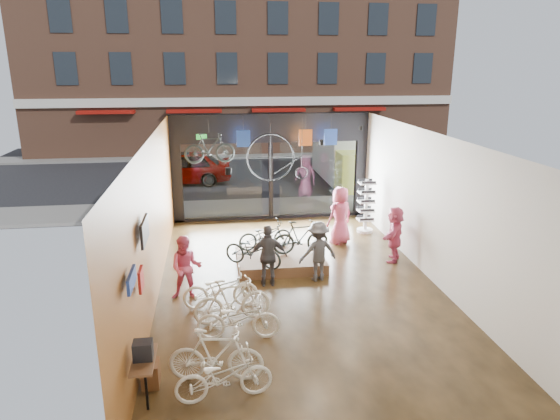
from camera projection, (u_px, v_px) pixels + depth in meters
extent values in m
cube|color=black|center=(299.00, 288.00, 12.67)|extent=(7.00, 12.00, 0.04)
cube|color=black|center=(301.00, 137.00, 11.59)|extent=(7.00, 12.00, 0.04)
cube|color=#8E541A|center=(152.00, 222.00, 11.67)|extent=(0.04, 12.00, 3.80)
cube|color=beige|center=(437.00, 210.00, 12.59)|extent=(0.04, 12.00, 3.80)
cube|color=beige|center=(382.00, 351.00, 6.41)|extent=(7.00, 0.04, 3.80)
cube|color=#198C26|center=(201.00, 137.00, 17.08)|extent=(0.35, 0.06, 0.18)
cube|color=black|center=(251.00, 169.00, 26.93)|extent=(30.00, 18.00, 0.02)
cube|color=slate|center=(267.00, 207.00, 19.49)|extent=(30.00, 2.40, 0.12)
cube|color=slate|center=(246.00, 155.00, 30.71)|extent=(30.00, 2.00, 0.12)
cube|color=brown|center=(241.00, 38.00, 31.14)|extent=(26.00, 5.00, 14.00)
imported|color=gray|center=(181.00, 167.00, 23.39)|extent=(4.65, 1.87, 1.59)
imported|color=beige|center=(224.00, 376.00, 8.32)|extent=(1.70, 0.75, 0.86)
imported|color=beige|center=(216.00, 355.00, 8.79)|extent=(1.74, 0.71, 1.02)
imported|color=beige|center=(238.00, 319.00, 10.17)|extent=(1.74, 0.72, 0.89)
imported|color=beige|center=(232.00, 300.00, 10.82)|extent=(1.76, 0.77, 1.03)
imported|color=beige|center=(220.00, 289.00, 11.49)|extent=(1.76, 0.70, 0.91)
cube|color=brown|center=(280.00, 260.00, 13.98)|extent=(2.40, 1.80, 0.30)
imported|color=black|center=(253.00, 251.00, 13.10)|extent=(1.69, 1.38, 0.86)
imported|color=black|center=(301.00, 237.00, 13.98)|extent=(1.63, 0.59, 0.96)
imported|color=black|center=(265.00, 235.00, 14.35)|extent=(1.66, 0.87, 0.83)
imported|color=#CC4C72|center=(186.00, 268.00, 11.85)|extent=(0.81, 0.66, 1.58)
imported|color=#3F3F44|center=(269.00, 256.00, 12.55)|extent=(0.95, 0.42, 1.60)
imported|color=#3F3F44|center=(318.00, 251.00, 12.88)|extent=(1.12, 0.79, 1.59)
imported|color=#CC4C72|center=(340.00, 215.00, 15.55)|extent=(1.05, 0.91, 1.82)
imported|color=#CC4C72|center=(395.00, 234.00, 14.18)|extent=(1.13, 1.53, 1.61)
imported|color=black|center=(210.00, 148.00, 15.55)|extent=(1.62, 0.64, 0.95)
cube|color=#1E3F99|center=(243.00, 139.00, 16.62)|extent=(0.45, 0.03, 0.55)
cube|color=#CC5919|center=(306.00, 138.00, 16.89)|extent=(0.45, 0.03, 0.55)
cube|color=#1E3F99|center=(331.00, 137.00, 17.01)|extent=(0.45, 0.03, 0.55)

